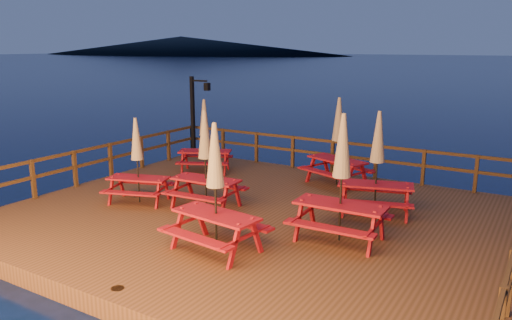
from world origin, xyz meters
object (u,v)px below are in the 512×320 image
Objects in this scene: picnic_table_1 at (377,161)px; picnic_table_2 at (205,135)px; lamp_post at (196,109)px; picnic_table_0 at (342,176)px.

picnic_table_2 is (-6.17, 1.19, -0.09)m from picnic_table_1.
picnic_table_1 is at bearing -20.68° from lamp_post.
lamp_post is at bearing 107.79° from picnic_table_2.
picnic_table_2 is at bearing 149.74° from picnic_table_0.
picnic_table_0 is 1.14× the size of picnic_table_2.
picnic_table_0 is (7.84, -5.10, -0.36)m from lamp_post.
picnic_table_0 is at bearing -108.62° from picnic_table_1.
picnic_table_1 is at bearing 85.99° from picnic_table_0.
lamp_post is 9.36m from picnic_table_0.
picnic_table_1 is 1.07× the size of picnic_table_2.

